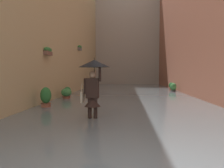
% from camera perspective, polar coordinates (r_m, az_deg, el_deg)
% --- Properties ---
extents(ground_plane, '(60.67, 60.67, 0.00)m').
position_cam_1_polar(ground_plane, '(14.87, 3.91, -3.20)').
color(ground_plane, slate).
extents(flood_water, '(8.44, 30.27, 0.19)m').
position_cam_1_polar(flood_water, '(14.86, 3.91, -2.85)').
color(flood_water, slate).
rests_on(flood_water, ground_plane).
extents(building_facade_right, '(2.04, 28.27, 12.06)m').
position_cam_1_polar(building_facade_right, '(16.13, -14.02, 18.83)').
color(building_facade_right, tan).
rests_on(building_facade_right, ground_plane).
extents(building_facade_far, '(11.24, 1.80, 13.06)m').
position_cam_1_polar(building_facade_far, '(28.25, 3.91, 13.01)').
color(building_facade_far, '#A89989').
rests_on(building_facade_far, ground_plane).
extents(person_wading, '(0.96, 0.96, 2.05)m').
position_cam_1_polar(person_wading, '(6.81, -4.81, 1.38)').
color(person_wading, '#2D2319').
rests_on(person_wading, ground_plane).
extents(potted_plant_near_left, '(0.46, 0.46, 0.82)m').
position_cam_1_polar(potted_plant_near_left, '(17.06, 15.41, -1.02)').
color(potted_plant_near_left, '#66605B').
rests_on(potted_plant_near_left, ground_plane).
extents(potted_plant_far_right, '(0.44, 0.44, 1.00)m').
position_cam_1_polar(potted_plant_far_right, '(9.51, -16.58, -3.62)').
color(potted_plant_far_right, '#9E563D').
rests_on(potted_plant_far_right, ground_plane).
extents(potted_plant_mid_left, '(0.40, 0.40, 0.80)m').
position_cam_1_polar(potted_plant_mid_left, '(18.33, 14.95, -0.75)').
color(potted_plant_mid_left, brown).
rests_on(potted_plant_mid_left, ground_plane).
extents(potted_plant_near_right, '(0.37, 0.37, 0.74)m').
position_cam_1_polar(potted_plant_near_right, '(13.52, -11.31, -2.19)').
color(potted_plant_near_right, '#66605B').
rests_on(potted_plant_near_right, ground_plane).
extents(potted_plant_mid_right, '(0.56, 0.56, 0.74)m').
position_cam_1_polar(potted_plant_mid_right, '(12.38, -11.61, -2.53)').
color(potted_plant_mid_right, brown).
rests_on(potted_plant_mid_right, ground_plane).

